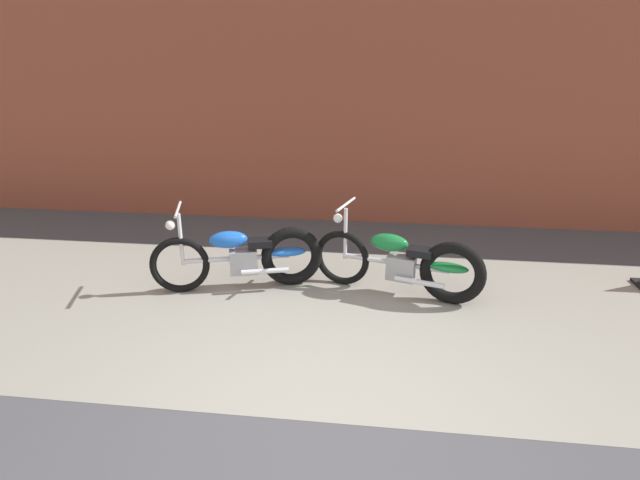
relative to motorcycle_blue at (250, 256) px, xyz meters
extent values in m
plane|color=#47474C|center=(1.10, -2.28, -0.40)|extent=(80.00, 80.00, 0.00)
cube|color=gray|center=(1.10, -0.53, -0.40)|extent=(36.00, 3.50, 0.01)
cube|color=brown|center=(1.10, 2.92, 2.01)|extent=(36.00, 0.50, 4.81)
torus|color=black|center=(-0.78, -0.22, -0.06)|extent=(0.68, 0.27, 0.68)
torus|color=black|center=(0.47, 0.14, -0.03)|extent=(0.74, 0.33, 0.73)
cylinder|color=silver|center=(-0.15, -0.04, -0.02)|extent=(1.20, 0.40, 0.06)
cube|color=#99999E|center=(-0.07, -0.02, -0.06)|extent=(0.37, 0.30, 0.28)
ellipsoid|color=blue|center=(-0.23, -0.06, 0.22)|extent=(0.48, 0.31, 0.20)
ellipsoid|color=blue|center=(0.42, 0.13, 0.03)|extent=(0.47, 0.30, 0.10)
cube|color=black|center=(0.12, 0.04, 0.16)|extent=(0.32, 0.27, 0.08)
cylinder|color=silver|center=(-0.74, -0.21, 0.25)|extent=(0.05, 0.05, 0.62)
cylinder|color=silver|center=(-0.74, -0.21, 0.61)|extent=(0.19, 0.57, 0.03)
sphere|color=white|center=(-0.83, -0.24, 0.43)|extent=(0.11, 0.11, 0.11)
cylinder|color=silver|center=(0.20, -0.10, -0.14)|extent=(0.54, 0.21, 0.06)
torus|color=black|center=(1.07, 0.22, -0.06)|extent=(0.68, 0.26, 0.68)
torus|color=black|center=(2.32, -0.13, -0.03)|extent=(0.74, 0.33, 0.73)
cylinder|color=silver|center=(1.69, 0.05, -0.02)|extent=(1.20, 0.39, 0.06)
cube|color=#99999E|center=(1.77, 0.02, -0.06)|extent=(0.37, 0.30, 0.28)
ellipsoid|color=#197A38|center=(1.61, 0.07, 0.22)|extent=(0.48, 0.30, 0.20)
ellipsoid|color=#197A38|center=(2.27, -0.12, 0.03)|extent=(0.47, 0.29, 0.10)
cube|color=black|center=(1.96, -0.03, 0.16)|extent=(0.32, 0.27, 0.08)
cylinder|color=silver|center=(1.11, 0.21, 0.25)|extent=(0.05, 0.05, 0.62)
cylinder|color=silver|center=(1.11, 0.21, 0.61)|extent=(0.19, 0.57, 0.03)
sphere|color=white|center=(1.01, 0.24, 0.43)|extent=(0.11, 0.11, 0.11)
cylinder|color=silver|center=(1.96, -0.19, -0.14)|extent=(0.55, 0.21, 0.06)
camera|label=1|loc=(1.50, -5.45, 2.27)|focal=28.87mm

